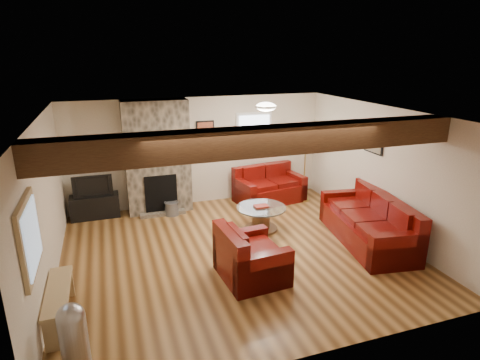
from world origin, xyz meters
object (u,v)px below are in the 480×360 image
at_px(armchair_red, 252,253).
at_px(tv_cabinet, 95,206).
at_px(sofa_three, 367,220).
at_px(loveseat, 270,185).
at_px(television, 93,185).
at_px(floor_lamp, 306,143).
at_px(coffee_table, 261,218).

distance_m(armchair_red, tv_cabinet, 4.15).
bearing_deg(sofa_three, armchair_red, -69.87).
relative_size(loveseat, television, 1.96).
distance_m(sofa_three, loveseat, 2.75).
bearing_deg(floor_lamp, coffee_table, -141.94).
relative_size(sofa_three, loveseat, 1.46).
relative_size(coffee_table, television, 1.23).
bearing_deg(television, armchair_red, -55.06).
bearing_deg(tv_cabinet, television, 0.00).
bearing_deg(armchair_red, floor_lamp, -44.25).
distance_m(loveseat, floor_lamp, 1.31).
relative_size(tv_cabinet, floor_lamp, 0.61).
distance_m(television, floor_lamp, 4.87).
bearing_deg(television, loveseat, -4.31).
distance_m(loveseat, television, 4.01).
height_order(sofa_three, loveseat, sofa_three).
distance_m(tv_cabinet, television, 0.49).
height_order(armchair_red, coffee_table, armchair_red).
distance_m(sofa_three, television, 5.69).
bearing_deg(floor_lamp, loveseat, 166.26).
relative_size(coffee_table, floor_lamp, 0.60).
distance_m(sofa_three, coffee_table, 2.05).
xyz_separation_m(loveseat, armchair_red, (-1.61, -3.10, 0.01)).
bearing_deg(coffee_table, television, 151.10).
height_order(sofa_three, armchair_red, sofa_three).
bearing_deg(tv_cabinet, coffee_table, -28.90).
bearing_deg(tv_cabinet, floor_lamp, -5.94).
relative_size(armchair_red, floor_lamp, 0.64).
bearing_deg(floor_lamp, television, 174.06).
height_order(loveseat, coffee_table, loveseat).
xyz_separation_m(sofa_three, loveseat, (-0.90, 2.60, -0.03)).
bearing_deg(sofa_three, coffee_table, -115.12).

